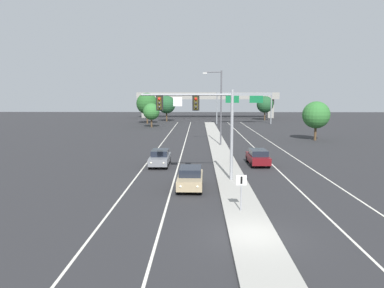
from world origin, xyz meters
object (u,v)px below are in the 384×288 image
object	(u,v)px
overhead_signal_mast	(203,115)
tree_far_right_a	(316,115)
car_receding_darkred	(258,157)
tree_far_left_b	(151,112)
tree_far_left_a	(147,104)
tree_far_right_b	(265,104)
car_oncoming_grey	(160,158)
median_sign_post	(241,187)
car_oncoming_tan	(190,178)
highway_sign_gantry	(244,98)
tree_far_left_c	(167,105)
street_lamp_median	(219,103)

from	to	relation	value
overhead_signal_mast	tree_far_right_a	distance (m)	32.08
car_receding_darkred	tree_far_left_b	xyz separation A→B (m)	(-16.06, 41.95, 2.55)
tree_far_left_a	tree_far_right_b	distance (m)	33.22
car_oncoming_grey	tree_far_right_b	world-z (taller)	tree_far_right_b
overhead_signal_mast	tree_far_right_b	distance (m)	73.43
median_sign_post	car_oncoming_grey	world-z (taller)	median_sign_post
overhead_signal_mast	car_receding_darkred	xyz separation A→B (m)	(5.58, 6.90, -4.51)
car_oncoming_tan	tree_far_left_b	distance (m)	52.07
highway_sign_gantry	tree_far_right_a	world-z (taller)	highway_sign_gantry
overhead_signal_mast	median_sign_post	distance (m)	8.99
car_oncoming_grey	highway_sign_gantry	world-z (taller)	highway_sign_gantry
tree_far_left_c	overhead_signal_mast	bearing A→B (deg)	-82.48
median_sign_post	tree_far_right_b	size ratio (longest dim) A/B	0.33
car_oncoming_tan	tree_far_left_b	size ratio (longest dim) A/B	0.87
tree_far_left_a	tree_far_right_a	xyz separation A→B (m)	(30.38, -31.78, -0.96)
car_oncoming_tan	highway_sign_gantry	bearing A→B (deg)	79.25
car_oncoming_tan	median_sign_post	bearing A→B (deg)	-60.92
tree_far_right_a	car_oncoming_tan	bearing A→B (deg)	-122.54
car_oncoming_tan	car_oncoming_grey	size ratio (longest dim) A/B	1.00
highway_sign_gantry	tree_far_left_a	distance (m)	23.39
median_sign_post	car_oncoming_grey	xyz separation A→B (m)	(-6.29, 14.18, -0.77)
street_lamp_median	car_oncoming_tan	bearing A→B (deg)	-98.58
car_receding_darkred	tree_far_right_b	bearing A→B (deg)	79.13
overhead_signal_mast	tree_far_left_a	xyz separation A→B (m)	(-12.78, 58.56, -0.48)
tree_far_left_a	tree_far_right_b	xyz separation A→B (m)	(30.72, 12.64, -0.53)
median_sign_post	tree_far_right_b	distance (m)	80.67
tree_far_left_c	highway_sign_gantry	bearing A→B (deg)	-22.23
street_lamp_median	car_receding_darkred	distance (m)	14.65
street_lamp_median	tree_far_right_b	distance (m)	53.19
median_sign_post	car_oncoming_tan	xyz separation A→B (m)	(-3.11, 5.60, -0.77)
median_sign_post	overhead_signal_mast	bearing A→B (deg)	105.50
car_oncoming_tan	highway_sign_gantry	distance (m)	61.89
tree_far_left_c	median_sign_post	bearing A→B (deg)	-81.62
overhead_signal_mast	median_sign_post	world-z (taller)	overhead_signal_mast
car_oncoming_grey	tree_far_left_a	distance (m)	53.12
street_lamp_median	tree_far_left_a	bearing A→B (deg)	111.76
tree_far_right_a	tree_far_right_b	size ratio (longest dim) A/B	0.90
street_lamp_median	car_oncoming_grey	size ratio (longest dim) A/B	2.23
overhead_signal_mast	tree_far_left_c	world-z (taller)	overhead_signal_mast
tree_far_left_c	tree_far_right_b	world-z (taller)	tree_far_left_c
median_sign_post	car_oncoming_tan	world-z (taller)	median_sign_post
street_lamp_median	tree_far_right_b	size ratio (longest dim) A/B	1.51
overhead_signal_mast	tree_far_right_b	world-z (taller)	overhead_signal_mast
car_oncoming_tan	tree_far_left_a	world-z (taller)	tree_far_left_a
car_oncoming_grey	car_receding_darkred	distance (m)	9.71
car_receding_darkred	tree_far_left_b	distance (m)	45.00
tree_far_left_a	tree_far_left_c	bearing A→B (deg)	62.08
overhead_signal_mast	car_oncoming_grey	xyz separation A→B (m)	(-4.11, 6.31, -4.51)
street_lamp_median	tree_far_left_a	size ratio (longest dim) A/B	1.35
street_lamp_median	tree_far_right_b	xyz separation A→B (m)	(15.46, 50.88, -1.47)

